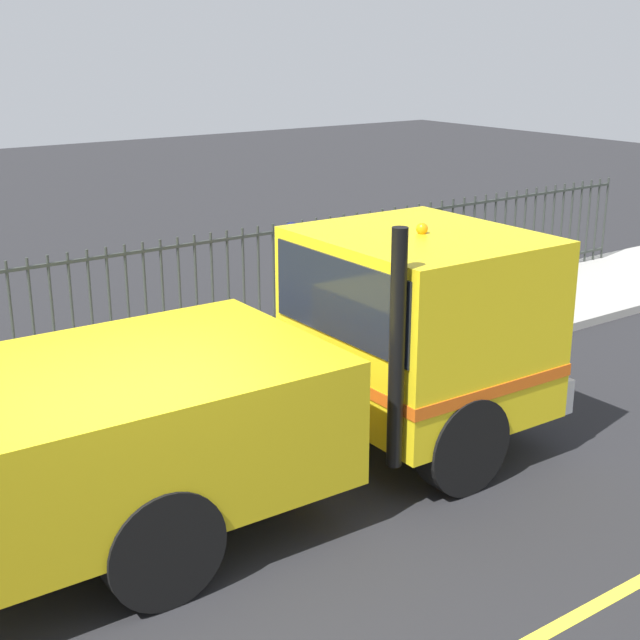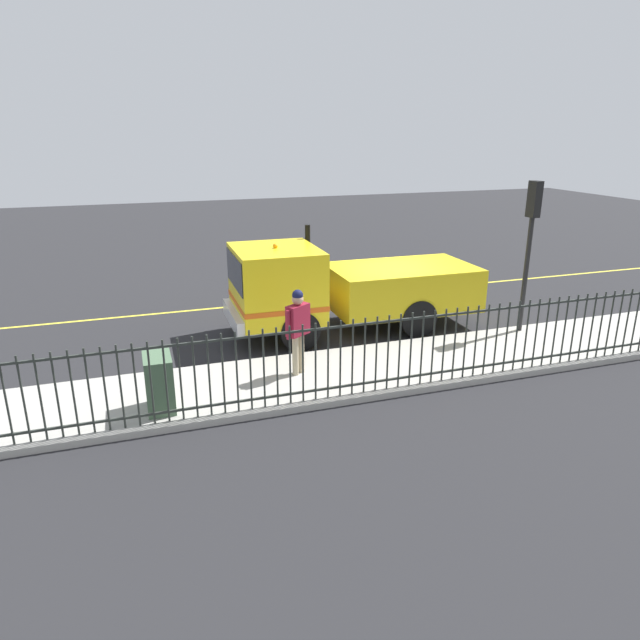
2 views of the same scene
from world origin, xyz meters
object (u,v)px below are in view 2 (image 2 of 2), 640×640
traffic_light_near (531,226)px  traffic_cone (420,287)px  utility_cabinet (159,383)px  work_truck (333,285)px  worker_standing (298,323)px

traffic_light_near → traffic_cone: 4.61m
traffic_light_near → traffic_cone: (-3.84, -0.80, -2.41)m
utility_cabinet → traffic_light_near: bearing=99.8°
traffic_cone → work_truck: bearing=-60.3°
worker_standing → traffic_cone: size_ratio=2.54×
worker_standing → traffic_cone: worker_standing is taller
worker_standing → work_truck: bearing=24.7°
worker_standing → traffic_cone: bearing=9.2°
traffic_light_near → traffic_cone: traffic_light_near is taller
worker_standing → traffic_light_near: traffic_light_near is taller
work_truck → utility_cabinet: (3.33, -4.53, -0.59)m
worker_standing → utility_cabinet: size_ratio=1.76×
traffic_light_near → utility_cabinet: bearing=99.6°
work_truck → worker_standing: size_ratio=3.56×
utility_cabinet → worker_standing: bearing=104.5°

